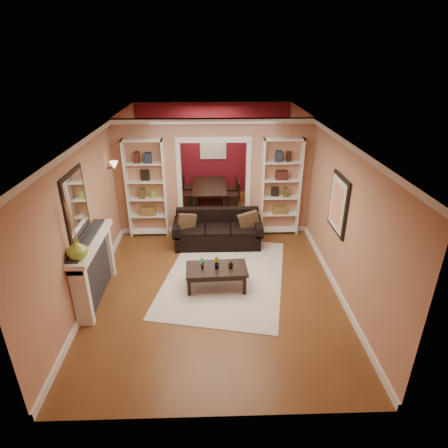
{
  "coord_description": "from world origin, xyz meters",
  "views": [
    {
      "loc": [
        -0.02,
        -7.13,
        4.06
      ],
      "look_at": [
        0.18,
        -0.8,
        1.09
      ],
      "focal_mm": 30.0,
      "sensor_mm": 36.0,
      "label": 1
    }
  ],
  "objects_px": {
    "sofa": "(218,229)",
    "dining_table": "(211,195)",
    "bookshelf_right": "(281,188)",
    "coffee_table": "(217,278)",
    "fireplace": "(96,269)",
    "bookshelf_left": "(146,189)"
  },
  "relations": [
    {
      "from": "bookshelf_left",
      "to": "bookshelf_right",
      "type": "distance_m",
      "value": 3.1
    },
    {
      "from": "sofa",
      "to": "fireplace",
      "type": "xyz_separation_m",
      "value": [
        -2.16,
        -1.95,
        0.19
      ]
    },
    {
      "from": "sofa",
      "to": "fireplace",
      "type": "distance_m",
      "value": 2.92
    },
    {
      "from": "bookshelf_right",
      "to": "coffee_table",
      "type": "bearing_deg",
      "value": -123.65
    },
    {
      "from": "bookshelf_left",
      "to": "dining_table",
      "type": "height_order",
      "value": "bookshelf_left"
    },
    {
      "from": "dining_table",
      "to": "bookshelf_right",
      "type": "bearing_deg",
      "value": -137.98
    },
    {
      "from": "fireplace",
      "to": "sofa",
      "type": "bearing_deg",
      "value": 42.04
    },
    {
      "from": "coffee_table",
      "to": "bookshelf_left",
      "type": "distance_m",
      "value": 2.93
    },
    {
      "from": "fireplace",
      "to": "dining_table",
      "type": "bearing_deg",
      "value": 65.28
    },
    {
      "from": "sofa",
      "to": "dining_table",
      "type": "relative_size",
      "value": 1.16
    },
    {
      "from": "bookshelf_right",
      "to": "dining_table",
      "type": "xyz_separation_m",
      "value": [
        -1.64,
        1.82,
        -0.85
      ]
    },
    {
      "from": "sofa",
      "to": "dining_table",
      "type": "height_order",
      "value": "sofa"
    },
    {
      "from": "coffee_table",
      "to": "dining_table",
      "type": "xyz_separation_m",
      "value": [
        -0.11,
        4.11,
        0.09
      ]
    },
    {
      "from": "sofa",
      "to": "coffee_table",
      "type": "relative_size",
      "value": 1.76
    },
    {
      "from": "bookshelf_right",
      "to": "fireplace",
      "type": "relative_size",
      "value": 1.35
    },
    {
      "from": "coffee_table",
      "to": "bookshelf_right",
      "type": "bearing_deg",
      "value": 53.61
    },
    {
      "from": "fireplace",
      "to": "dining_table",
      "type": "height_order",
      "value": "fireplace"
    },
    {
      "from": "fireplace",
      "to": "bookshelf_left",
      "type": "bearing_deg",
      "value": 77.95
    },
    {
      "from": "bookshelf_right",
      "to": "dining_table",
      "type": "bearing_deg",
      "value": 132.02
    },
    {
      "from": "coffee_table",
      "to": "dining_table",
      "type": "relative_size",
      "value": 0.66
    },
    {
      "from": "sofa",
      "to": "bookshelf_right",
      "type": "height_order",
      "value": "bookshelf_right"
    },
    {
      "from": "sofa",
      "to": "bookshelf_right",
      "type": "relative_size",
      "value": 0.86
    }
  ]
}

